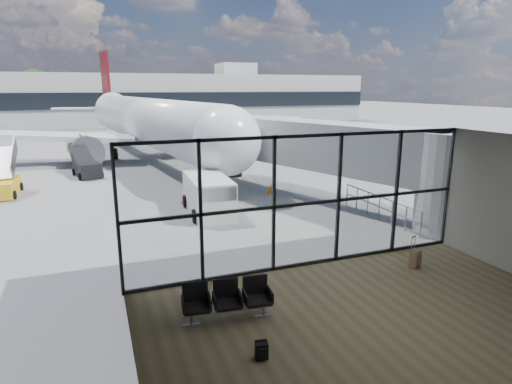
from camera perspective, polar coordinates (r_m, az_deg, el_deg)
ground at (r=52.88m, az=-13.87°, el=6.94°), size 220.00×220.00×0.00m
lounge_shell at (r=10.32m, az=19.35°, el=-5.62°), size 12.02×8.01×4.51m
glass_curtain_wall at (r=14.24m, az=6.82°, el=-1.34°), size 12.10×0.12×4.50m
jet_bridge at (r=22.55m, az=9.60°, el=5.49°), size 8.00×16.50×4.33m
apron_railing at (r=20.43m, az=16.13°, el=-1.57°), size 0.06×5.46×1.11m
far_terminal at (r=74.37m, az=-16.74°, el=11.89°), size 80.00×12.20×11.00m
tree_5 at (r=84.58m, az=-27.38°, el=12.25°), size 6.27×6.27×9.03m
seating_row at (r=11.56m, az=-3.92°, el=-13.89°), size 2.35×0.93×1.05m
backpack at (r=10.19m, az=0.75°, el=-20.43°), size 0.32×0.31×0.43m
suitcase at (r=15.53m, az=20.48°, el=-8.32°), size 0.46×0.40×1.09m
airliner at (r=39.41m, az=-14.71°, el=9.17°), size 33.51×39.01×10.08m
service_van at (r=20.60m, az=-6.33°, el=-0.39°), size 2.18×4.21×1.80m
belt_loader at (r=31.45m, az=-21.63°, el=3.03°), size 2.12×4.04×1.77m
mobile_stairs at (r=27.96m, az=-31.01°, el=0.80°), size 2.01×3.64×2.53m
traffic_cone_a at (r=24.56m, az=1.96°, el=0.45°), size 0.41×0.41×0.58m
traffic_cone_b at (r=22.75m, az=-9.43°, el=-0.71°), size 0.47×0.47×0.67m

